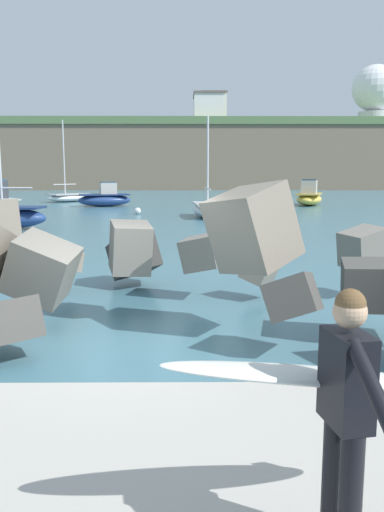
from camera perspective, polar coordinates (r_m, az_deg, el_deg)
The scene contains 13 objects.
ground_plane at distance 8.23m, azimuth -6.49°, elevation -10.24°, with size 400.00×400.00×0.00m, color #42707F.
walkway_path at distance 4.61m, azimuth -12.17°, elevation -25.33°, with size 48.00×4.40×0.24m, color #B2ADA3.
breakwater_jetty at distance 9.74m, azimuth -7.99°, elevation -0.60°, with size 31.34×7.42×2.61m.
surfer_with_board at distance 3.62m, azimuth 15.12°, elevation -14.58°, with size 2.12×1.31×1.78m.
boat_near_centre at distance 45.35m, azimuth 12.65°, elevation 6.30°, with size 3.46×5.35×2.20m.
boat_near_right at distance 43.43m, azimuth -9.46°, elevation 6.24°, with size 4.66×3.07×2.02m.
boat_mid_left at distance 32.30m, azimuth 1.63°, elevation 5.12°, with size 1.96×4.95×6.03m.
boat_far_left at distance 50.96m, azimuth -13.36°, elevation 6.28°, with size 4.30×4.48×7.52m.
mooring_buoy_inner at distance 34.85m, azimuth -5.95°, elevation 4.91°, with size 0.44×0.44×0.44m.
headland_bluff at distance 98.49m, azimuth 0.24°, elevation 10.80°, with size 75.61×31.07×11.38m.
radar_dome at distance 108.44m, azimuth 19.33°, elevation 16.50°, with size 8.60×8.60×11.31m.
station_building_west at distance 89.37m, azimuth 1.80°, elevation 15.94°, with size 4.95×7.63×4.07m.
station_building_central at distance 105.65m, azimuth 2.38°, elevation 15.57°, with size 4.89×6.45×6.64m.
Camera 1 is at (0.85, -7.72, 2.71)m, focal length 36.70 mm.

